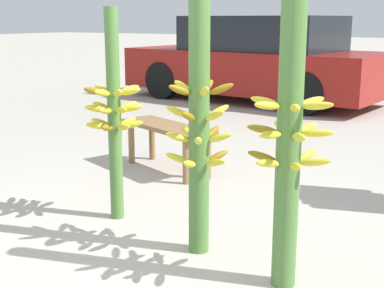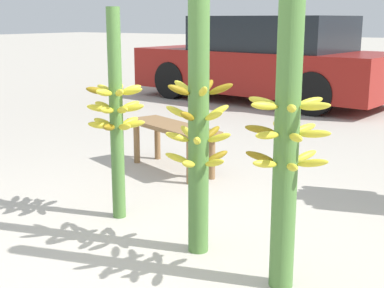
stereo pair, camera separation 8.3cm
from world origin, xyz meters
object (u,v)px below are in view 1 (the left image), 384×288
banana_stalk_center (199,124)px  parked_car (256,60)px  banana_stalk_right (289,138)px  market_bench (167,133)px  banana_stalk_left (114,113)px

banana_stalk_center → parked_car: size_ratio=0.35×
banana_stalk_right → banana_stalk_center: bearing=167.7°
market_bench → banana_stalk_left: bearing=-52.7°
market_bench → parked_car: size_ratio=0.24×
banana_stalk_right → market_bench: size_ratio=1.44×
banana_stalk_left → market_bench: size_ratio=1.32×
parked_car → banana_stalk_center: bearing=-152.0°
banana_stalk_left → parked_car: banana_stalk_left is taller
banana_stalk_center → parked_car: (-2.36, 5.87, -0.10)m
banana_stalk_right → parked_car: banana_stalk_right is taller
market_bench → banana_stalk_center: bearing=-29.9°
banana_stalk_left → parked_car: size_ratio=0.32×
market_bench → banana_stalk_right: bearing=-20.6°
banana_stalk_right → market_bench: banana_stalk_right is taller
parked_car → market_bench: bearing=-159.0°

